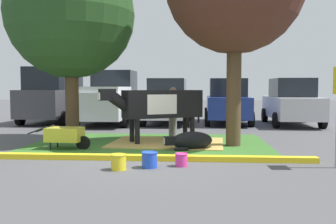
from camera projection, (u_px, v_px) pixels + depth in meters
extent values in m
plane|color=#4C4C4F|center=(143.00, 158.00, 8.70)|extent=(80.00, 80.00, 0.00)
cube|color=#386B28|center=(150.00, 144.00, 10.81)|extent=(6.72, 4.52, 0.02)
cube|color=yellow|center=(137.00, 157.00, 8.41)|extent=(7.92, 0.24, 0.12)
cube|color=tan|center=(167.00, 143.00, 10.90)|extent=(3.35, 2.61, 0.04)
cylinder|color=#4C3823|center=(72.00, 101.00, 11.18)|extent=(0.40, 0.40, 2.46)
sphere|color=#23471E|center=(71.00, 14.00, 11.01)|extent=(3.77, 3.77, 3.77)
cylinder|color=#4C3823|center=(234.00, 90.00, 10.31)|extent=(0.40, 0.40, 3.11)
cube|color=black|center=(162.00, 104.00, 11.03)|extent=(2.36, 1.68, 0.80)
cube|color=white|center=(158.00, 104.00, 10.97)|extent=(1.13, 1.05, 0.56)
cylinder|color=black|center=(118.00, 101.00, 10.50)|extent=(0.71, 0.58, 0.58)
cube|color=black|center=(107.00, 95.00, 10.36)|extent=(0.51, 0.43, 0.32)
cube|color=white|center=(100.00, 96.00, 10.29)|extent=(0.20, 0.23, 0.20)
cylinder|color=black|center=(137.00, 132.00, 10.52)|extent=(0.14, 0.14, 0.75)
cylinder|color=black|center=(132.00, 130.00, 10.97)|extent=(0.14, 0.14, 0.75)
cylinder|color=black|center=(192.00, 130.00, 11.20)|extent=(0.14, 0.14, 0.75)
cylinder|color=black|center=(185.00, 128.00, 11.65)|extent=(0.14, 0.14, 0.75)
cylinder|color=black|center=(199.00, 111.00, 11.52)|extent=(0.06, 0.06, 0.70)
ellipsoid|color=black|center=(192.00, 141.00, 9.79)|extent=(1.20, 0.80, 0.48)
cube|color=black|center=(170.00, 141.00, 9.64)|extent=(0.33, 0.28, 0.22)
cube|color=silver|center=(165.00, 141.00, 9.61)|extent=(0.09, 0.11, 0.16)
cylinder|color=black|center=(181.00, 149.00, 9.54)|extent=(0.36, 0.21, 0.10)
cylinder|color=slate|center=(173.00, 125.00, 12.20)|extent=(0.26, 0.26, 0.84)
cylinder|color=black|center=(173.00, 103.00, 12.15)|extent=(0.34, 0.34, 0.57)
sphere|color=#8C664C|center=(173.00, 91.00, 12.13)|extent=(0.23, 0.23, 0.23)
cylinder|color=black|center=(180.00, 102.00, 12.15)|extent=(0.09, 0.09, 0.55)
cylinder|color=black|center=(166.00, 102.00, 12.15)|extent=(0.09, 0.09, 0.55)
cube|color=gold|center=(65.00, 134.00, 9.84)|extent=(0.93, 0.65, 0.36)
cylinder|color=black|center=(83.00, 143.00, 9.79)|extent=(0.37, 0.12, 0.36)
cylinder|color=black|center=(58.00, 143.00, 10.12)|extent=(0.04, 0.04, 0.24)
cylinder|color=black|center=(50.00, 146.00, 9.68)|extent=(0.04, 0.04, 0.24)
cylinder|color=black|center=(45.00, 129.00, 10.14)|extent=(0.53, 0.07, 0.23)
cylinder|color=black|center=(37.00, 130.00, 9.70)|extent=(0.53, 0.07, 0.23)
cylinder|color=yellow|center=(119.00, 162.00, 7.42)|extent=(0.30, 0.30, 0.30)
torus|color=yellow|center=(118.00, 155.00, 7.41)|extent=(0.32, 0.32, 0.02)
cylinder|color=blue|center=(150.00, 160.00, 7.61)|extent=(0.31, 0.31, 0.31)
torus|color=blue|center=(150.00, 152.00, 7.60)|extent=(0.34, 0.34, 0.02)
cylinder|color=#EA3893|center=(181.00, 160.00, 7.75)|extent=(0.25, 0.25, 0.26)
torus|color=#EA3893|center=(181.00, 154.00, 7.74)|extent=(0.27, 0.27, 0.02)
cube|color=#3D3D42|center=(55.00, 103.00, 17.47)|extent=(2.00, 4.64, 1.20)
cube|color=black|center=(55.00, 79.00, 17.40)|extent=(1.74, 3.24, 1.00)
cylinder|color=black|center=(49.00, 113.00, 19.09)|extent=(0.23, 0.64, 0.64)
cylinder|color=black|center=(85.00, 113.00, 18.91)|extent=(0.23, 0.64, 0.64)
cylinder|color=black|center=(20.00, 118.00, 16.11)|extent=(0.23, 0.64, 0.64)
cylinder|color=black|center=(63.00, 118.00, 15.94)|extent=(0.23, 0.64, 0.64)
cube|color=silver|center=(110.00, 104.00, 16.93)|extent=(2.12, 5.44, 1.10)
cube|color=black|center=(115.00, 81.00, 17.80)|extent=(1.88, 1.84, 1.00)
cube|color=silver|center=(103.00, 90.00, 15.68)|extent=(1.96, 2.74, 0.24)
cylinder|color=black|center=(99.00, 114.00, 18.80)|extent=(0.23, 0.64, 0.64)
cylinder|color=black|center=(139.00, 114.00, 18.61)|extent=(0.23, 0.64, 0.64)
cylinder|color=black|center=(76.00, 120.00, 15.31)|extent=(0.23, 0.64, 0.64)
cylinder|color=black|center=(124.00, 120.00, 15.13)|extent=(0.23, 0.64, 0.64)
cube|color=silver|center=(168.00, 107.00, 16.93)|extent=(1.90, 4.44, 0.90)
cube|color=black|center=(168.00, 88.00, 16.88)|extent=(1.63, 2.23, 0.80)
cylinder|color=black|center=(152.00, 114.00, 18.46)|extent=(0.23, 0.64, 0.64)
cylinder|color=black|center=(189.00, 114.00, 18.30)|extent=(0.23, 0.64, 0.64)
cylinder|color=black|center=(143.00, 119.00, 15.62)|extent=(0.23, 0.64, 0.64)
cylinder|color=black|center=(186.00, 119.00, 15.46)|extent=(0.23, 0.64, 0.64)
cube|color=navy|center=(227.00, 106.00, 16.97)|extent=(1.90, 4.44, 0.90)
cube|color=black|center=(227.00, 88.00, 16.92)|extent=(1.63, 2.23, 0.80)
cylinder|color=black|center=(207.00, 114.00, 18.51)|extent=(0.23, 0.64, 0.64)
cylinder|color=black|center=(244.00, 114.00, 18.34)|extent=(0.23, 0.64, 0.64)
cylinder|color=black|center=(207.00, 119.00, 15.67)|extent=(0.23, 0.64, 0.64)
cylinder|color=black|center=(251.00, 119.00, 15.50)|extent=(0.23, 0.64, 0.64)
cube|color=silver|center=(291.00, 107.00, 16.32)|extent=(1.90, 4.44, 0.90)
cube|color=black|center=(292.00, 88.00, 16.27)|extent=(1.63, 2.23, 0.80)
cylinder|color=black|center=(265.00, 115.00, 17.85)|extent=(0.23, 0.64, 0.64)
cylinder|color=black|center=(304.00, 115.00, 17.69)|extent=(0.23, 0.64, 0.64)
cylinder|color=black|center=(276.00, 120.00, 15.01)|extent=(0.23, 0.64, 0.64)
cylinder|color=black|center=(323.00, 121.00, 14.85)|extent=(0.23, 0.64, 0.64)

